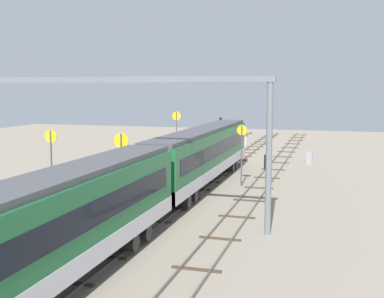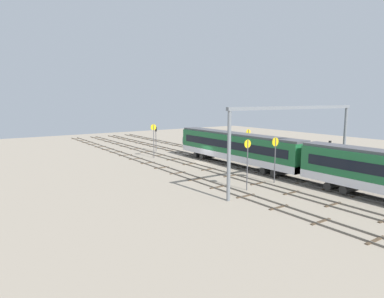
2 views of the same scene
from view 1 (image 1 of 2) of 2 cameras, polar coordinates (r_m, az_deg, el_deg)
name	(u,v)px [view 1 (image 1 of 2)]	position (r m, az deg, el deg)	size (l,w,h in m)	color
ground_plane	(192,174)	(47.82, 0.03, -2.98)	(107.92, 107.92, 0.00)	gray
track_near_foreground	(267,177)	(46.32, 8.72, -3.31)	(91.92, 2.40, 0.16)	#59544C
track_with_train	(216,175)	(47.19, 2.86, -3.04)	(91.92, 2.40, 0.16)	#59544C
track_middle	(169,172)	(48.53, -2.73, -2.75)	(91.92, 2.40, 0.16)	#59544C
track_second_far	(124,170)	(50.31, -7.96, -2.46)	(91.92, 2.40, 0.16)	#59544C
train	(155,180)	(30.94, -4.39, -3.60)	(50.40, 3.24, 4.80)	#1E6638
overhead_gantry	(112,113)	(30.58, -9.34, 4.19)	(0.40, 20.02, 9.10)	slate
speed_sign_near_foreground	(51,158)	(35.16, -16.10, -1.05)	(0.14, 0.91, 5.56)	#4C4C51
speed_sign_mid_trackside	(242,147)	(41.89, 5.82, 0.20)	(0.14, 0.87, 5.27)	#4C4C51
speed_sign_far_trackside	(177,129)	(56.24, -1.82, 2.40)	(0.14, 1.01, 5.71)	#4C4C51
speed_sign_distant_end	(122,160)	(33.30, -8.23, -1.22)	(0.14, 1.04, 5.42)	#4C4C51
signal_light_trackside_approach	(221,131)	(61.28, 3.35, 2.15)	(0.31, 0.32, 4.71)	#4C4C51
signal_light_trackside_departure	(267,179)	(30.12, 8.70, -3.51)	(0.31, 0.32, 4.40)	#4C4C51
relay_cabinet	(309,157)	(56.12, 13.54, -0.93)	(1.26, 0.60, 1.41)	gray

